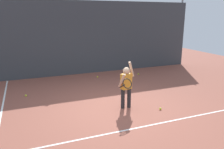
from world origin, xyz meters
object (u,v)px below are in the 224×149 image
tennis_player (126,84)px  tennis_ball_1 (26,96)px  tennis_ball_0 (97,77)px  tennis_ball_2 (160,109)px  tennis_ball_3 (138,74)px

tennis_player → tennis_ball_1: (-2.68, 2.07, -0.69)m
tennis_ball_0 → tennis_ball_2: size_ratio=1.00×
tennis_ball_0 → tennis_ball_3: same height
tennis_player → tennis_ball_2: 1.21m
tennis_player → tennis_ball_2: bearing=-41.9°
tennis_ball_1 → tennis_ball_3: (4.81, 1.11, 0.00)m
tennis_ball_1 → tennis_ball_2: same height
tennis_ball_2 → tennis_ball_1: bearing=144.0°
tennis_ball_1 → tennis_player: bearing=-37.7°
tennis_ball_1 → tennis_ball_3: size_ratio=1.00×
tennis_ball_0 → tennis_ball_3: (1.87, -0.23, 0.00)m
tennis_ball_1 → tennis_ball_2: bearing=-36.0°
tennis_player → tennis_ball_1: tennis_player is taller
tennis_player → tennis_ball_3: 3.89m
tennis_player → tennis_ball_0: bearing=74.0°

